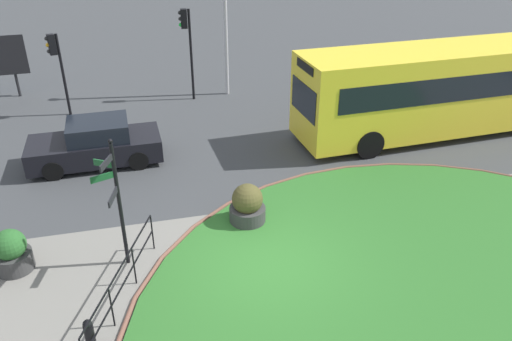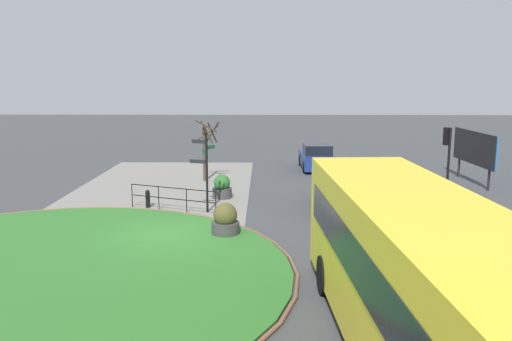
{
  "view_description": "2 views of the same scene",
  "coord_description": "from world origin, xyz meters",
  "px_view_note": "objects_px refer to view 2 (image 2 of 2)",
  "views": [
    {
      "loc": [
        -2.62,
        -9.25,
        7.81
      ],
      "look_at": [
        0.17,
        2.01,
        1.56
      ],
      "focal_mm": 35.36,
      "sensor_mm": 36.0,
      "label": 1
    },
    {
      "loc": [
        17.58,
        3.24,
        5.48
      ],
      "look_at": [
        -0.05,
        2.99,
        2.34
      ],
      "focal_mm": 36.87,
      "sensor_mm": 36.0,
      "label": 2
    }
  ],
  "objects_px": {
    "car_near_lane": "(344,192)",
    "traffic_light_far": "(447,147)",
    "bollard_foreground": "(148,199)",
    "billboard_left": "(474,148)",
    "car_far_lane": "(317,158)",
    "planter_near_signpost": "(222,188)",
    "bus_yellow": "(421,281)",
    "street_tree_bare": "(206,147)",
    "signpost_directional": "(205,166)",
    "planter_kerbside": "(225,221)"
  },
  "relations": [
    {
      "from": "bus_yellow",
      "to": "signpost_directional",
      "type": "bearing_deg",
      "value": 21.4
    },
    {
      "from": "car_near_lane",
      "to": "planter_kerbside",
      "type": "bearing_deg",
      "value": 128.98
    },
    {
      "from": "traffic_light_far",
      "to": "planter_near_signpost",
      "type": "distance_m",
      "value": 10.21
    },
    {
      "from": "billboard_left",
      "to": "planter_near_signpost",
      "type": "height_order",
      "value": "billboard_left"
    },
    {
      "from": "signpost_directional",
      "to": "traffic_light_far",
      "type": "xyz_separation_m",
      "value": [
        -2.17,
        10.48,
        0.49
      ]
    },
    {
      "from": "bollard_foreground",
      "to": "billboard_left",
      "type": "relative_size",
      "value": 0.16
    },
    {
      "from": "signpost_directional",
      "to": "car_near_lane",
      "type": "xyz_separation_m",
      "value": [
        -0.78,
        5.74,
        -1.26
      ]
    },
    {
      "from": "car_near_lane",
      "to": "signpost_directional",
      "type": "bearing_deg",
      "value": 96.07
    },
    {
      "from": "planter_near_signpost",
      "to": "planter_kerbside",
      "type": "relative_size",
      "value": 0.92
    },
    {
      "from": "car_near_lane",
      "to": "planter_kerbside",
      "type": "distance_m",
      "value": 6.21
    },
    {
      "from": "signpost_directional",
      "to": "bus_yellow",
      "type": "distance_m",
      "value": 12.78
    },
    {
      "from": "car_far_lane",
      "to": "planter_near_signpost",
      "type": "xyz_separation_m",
      "value": [
        7.88,
        -5.12,
        -0.2
      ]
    },
    {
      "from": "planter_near_signpost",
      "to": "billboard_left",
      "type": "bearing_deg",
      "value": 105.79
    },
    {
      "from": "traffic_light_far",
      "to": "billboard_left",
      "type": "height_order",
      "value": "traffic_light_far"
    },
    {
      "from": "billboard_left",
      "to": "signpost_directional",
      "type": "bearing_deg",
      "value": -67.46
    },
    {
      "from": "car_near_lane",
      "to": "traffic_light_far",
      "type": "distance_m",
      "value": 5.24
    },
    {
      "from": "signpost_directional",
      "to": "billboard_left",
      "type": "bearing_deg",
      "value": 114.97
    },
    {
      "from": "signpost_directional",
      "to": "car_far_lane",
      "type": "distance_m",
      "value": 11.9
    },
    {
      "from": "planter_kerbside",
      "to": "car_near_lane",
      "type": "bearing_deg",
      "value": 130.61
    },
    {
      "from": "bus_yellow",
      "to": "street_tree_bare",
      "type": "xyz_separation_m",
      "value": [
        -18.23,
        -5.98,
        0.12
      ]
    },
    {
      "from": "signpost_directional",
      "to": "bus_yellow",
      "type": "xyz_separation_m",
      "value": [
        11.63,
        5.29,
        -0.2
      ]
    },
    {
      "from": "street_tree_bare",
      "to": "signpost_directional",
      "type": "bearing_deg",
      "value": 5.94
    },
    {
      "from": "bus_yellow",
      "to": "car_far_lane",
      "type": "distance_m",
      "value": 22.1
    },
    {
      "from": "bollard_foreground",
      "to": "bus_yellow",
      "type": "height_order",
      "value": "bus_yellow"
    },
    {
      "from": "bollard_foreground",
      "to": "car_near_lane",
      "type": "relative_size",
      "value": 0.18
    },
    {
      "from": "planter_near_signpost",
      "to": "street_tree_bare",
      "type": "distance_m",
      "value": 4.42
    },
    {
      "from": "traffic_light_far",
      "to": "billboard_left",
      "type": "bearing_deg",
      "value": -51.11
    },
    {
      "from": "planter_near_signpost",
      "to": "street_tree_bare",
      "type": "height_order",
      "value": "street_tree_bare"
    },
    {
      "from": "signpost_directional",
      "to": "street_tree_bare",
      "type": "relative_size",
      "value": 0.99
    },
    {
      "from": "car_far_lane",
      "to": "street_tree_bare",
      "type": "relative_size",
      "value": 1.28
    },
    {
      "from": "traffic_light_far",
      "to": "street_tree_bare",
      "type": "bearing_deg",
      "value": 52.23
    },
    {
      "from": "car_near_lane",
      "to": "traffic_light_far",
      "type": "xyz_separation_m",
      "value": [
        -1.4,
        4.73,
        1.75
      ]
    },
    {
      "from": "car_far_lane",
      "to": "traffic_light_far",
      "type": "xyz_separation_m",
      "value": [
        8.27,
        4.9,
        1.73
      ]
    },
    {
      "from": "bollard_foreground",
      "to": "planter_near_signpost",
      "type": "relative_size",
      "value": 0.72
    },
    {
      "from": "signpost_directional",
      "to": "traffic_light_far",
      "type": "relative_size",
      "value": 1.01
    },
    {
      "from": "street_tree_bare",
      "to": "planter_near_signpost",
      "type": "bearing_deg",
      "value": 15.82
    },
    {
      "from": "car_near_lane",
      "to": "bollard_foreground",
      "type": "bearing_deg",
      "value": 88.97
    },
    {
      "from": "signpost_directional",
      "to": "planter_near_signpost",
      "type": "height_order",
      "value": "signpost_directional"
    },
    {
      "from": "bollard_foreground",
      "to": "street_tree_bare",
      "type": "relative_size",
      "value": 0.24
    },
    {
      "from": "planter_kerbside",
      "to": "street_tree_bare",
      "type": "xyz_separation_m",
      "value": [
        -9.86,
        -1.72,
        1.33
      ]
    },
    {
      "from": "car_near_lane",
      "to": "car_far_lane",
      "type": "height_order",
      "value": "car_far_lane"
    },
    {
      "from": "signpost_directional",
      "to": "planter_near_signpost",
      "type": "xyz_separation_m",
      "value": [
        -2.56,
        0.46,
        -1.44
      ]
    },
    {
      "from": "bus_yellow",
      "to": "car_far_lane",
      "type": "xyz_separation_m",
      "value": [
        -22.07,
        0.29,
        -1.04
      ]
    },
    {
      "from": "bollard_foreground",
      "to": "planter_near_signpost",
      "type": "xyz_separation_m",
      "value": [
        -1.87,
        3.01,
        0.09
      ]
    },
    {
      "from": "car_near_lane",
      "to": "billboard_left",
      "type": "xyz_separation_m",
      "value": [
        -5.41,
        7.54,
        1.16
      ]
    },
    {
      "from": "street_tree_bare",
      "to": "car_far_lane",
      "type": "bearing_deg",
      "value": 121.52
    },
    {
      "from": "car_near_lane",
      "to": "billboard_left",
      "type": "relative_size",
      "value": 0.89
    },
    {
      "from": "bollard_foreground",
      "to": "billboard_left",
      "type": "xyz_separation_m",
      "value": [
        -5.5,
        15.83,
        1.43
      ]
    },
    {
      "from": "bollard_foreground",
      "to": "planter_kerbside",
      "type": "bearing_deg",
      "value": 42.14
    },
    {
      "from": "bus_yellow",
      "to": "planter_kerbside",
      "type": "xyz_separation_m",
      "value": [
        -8.37,
        -4.26,
        -1.2
      ]
    }
  ]
}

